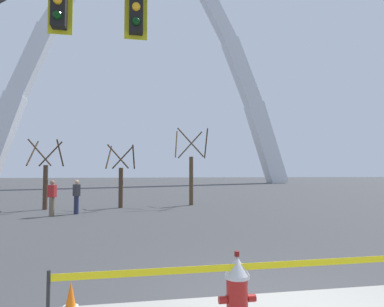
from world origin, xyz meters
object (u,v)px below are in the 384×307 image
Objects in this scene: fire_hydrant at (237,295)px; pedestrian_standing_center at (52,198)px; monument_arch at (142,71)px; pedestrian_walking_left at (76,196)px.

fire_hydrant is 12.95m from pedestrian_standing_center.
fire_hydrant is 0.02× the size of monument_arch.
fire_hydrant is 0.62× the size of pedestrian_walking_left.
pedestrian_walking_left reaches higher than fire_hydrant.
pedestrian_walking_left is 1.00× the size of pedestrian_standing_center.
monument_arch is at bearing 89.19° from fire_hydrant.
fire_hydrant is 56.43m from monument_arch.
fire_hydrant is 13.26m from pedestrian_walking_left.
monument_arch reaches higher than pedestrian_walking_left.
pedestrian_walking_left is (-3.70, 12.73, 0.35)m from fire_hydrant.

